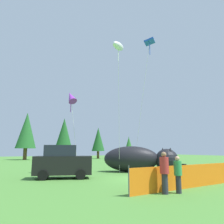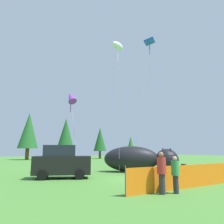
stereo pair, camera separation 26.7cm
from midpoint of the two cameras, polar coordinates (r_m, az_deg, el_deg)
name	(u,v)px [view 1 (the left image)]	position (r m, az deg, el deg)	size (l,w,h in m)	color
ground_plane	(139,179)	(15.10, 6.61, -17.07)	(120.00, 120.00, 0.00)	#477F33
parked_car	(63,162)	(15.71, -13.28, -12.62)	(4.12, 2.68, 2.23)	black
folding_chair	(183,169)	(17.35, 17.58, -14.00)	(0.54, 0.54, 0.89)	black
inflatable_cat	(139,160)	(19.84, 6.69, -12.35)	(6.21, 5.02, 2.23)	black
safety_fence	(191,176)	(12.37, 19.41, -15.52)	(8.11, 0.99, 1.26)	orange
spectator_in_blue_shirt	(178,173)	(10.62, 16.14, -15.02)	(0.35, 0.35, 1.62)	#2D2D38
spectator_in_grey_shirt	(164,171)	(10.28, 12.78, -14.74)	(0.40, 0.40, 1.82)	#2D2D38
kite_purple_delta	(71,97)	(18.98, -11.04, 3.79)	(1.23, 1.35, 7.00)	silver
kite_blue_box	(149,45)	(21.59, 9.32, 16.89)	(1.56, 2.41, 12.10)	silver
kite_white_ghost	(118,47)	(18.81, 1.22, 16.69)	(2.17, 3.11, 10.98)	silver
horizon_tree_east	(27,131)	(47.20, -21.57, -4.52)	(3.93, 3.93, 9.38)	brown
horizon_tree_west	(98,139)	(50.52, -3.77, -7.16)	(2.93, 2.93, 6.99)	brown
horizon_tree_mid	(64,134)	(44.52, -12.60, -5.65)	(3.42, 3.42, 8.17)	brown
horizon_tree_northeast	(129,145)	(57.53, 4.30, -8.47)	(2.26, 2.26, 5.38)	brown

